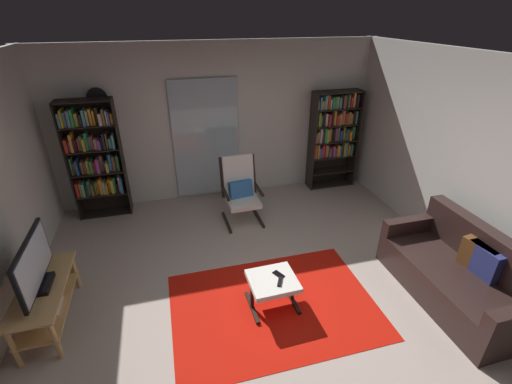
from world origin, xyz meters
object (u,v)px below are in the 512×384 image
Objects in this scene: lounge_armchair at (240,188)px; wall_clock at (97,97)px; tv_stand at (46,300)px; ottoman at (273,284)px; cell_phone at (278,274)px; tv_remote at (280,282)px; television at (34,266)px; bookshelf_near_tv at (94,156)px; leather_sofa at (459,275)px; bookshelf_near_sofa at (333,132)px.

wall_clock is (-1.94, 0.91, 1.32)m from lounge_armchair.
ottoman is at bearing -8.86° from tv_stand.
ottoman is 0.12m from cell_phone.
cell_phone is (0.00, -1.89, -0.16)m from lounge_armchair.
tv_remote is at bearing -129.01° from cell_phone.
bookshelf_near_tv is at bearing 82.28° from television.
tv_stand reaches higher than cell_phone.
wall_clock is (-1.86, 2.85, 1.54)m from ottoman.
wall_clock reaches higher than lounge_armchair.
bookshelf_near_sofa is at bearing 92.43° from leather_sofa.
tv_stand is 2.91m from lounge_armchair.
bookshelf_near_sofa reaches higher than ottoman.
tv_remote is 0.12m from cell_phone.
cell_phone is (-1.89, -2.66, -0.66)m from bookshelf_near_sofa.
bookshelf_near_tv is at bearing 160.80° from lounge_armchair.
bookshelf_near_tv reaches higher than leather_sofa.
leather_sofa is at bearing 16.71° from tv_remote.
television reaches higher than tv_stand.
bookshelf_near_sofa reaches higher than lounge_armchair.
bookshelf_near_tv is 12.98× the size of tv_remote.
tv_remote is (-2.05, 0.35, 0.07)m from leather_sofa.
leather_sofa is (0.13, -3.12, -0.73)m from bookshelf_near_sofa.
bookshelf_near_sofa is at bearing 28.25° from television.
lounge_armchair is at bearing -158.02° from bookshelf_near_sofa.
bookshelf_near_sofa is 2.11m from lounge_armchair.
tv_remote is 1.03× the size of cell_phone.
leather_sofa is at bearing -9.93° from tv_stand.
wall_clock reaches higher than cell_phone.
wall_clock is (-3.84, 0.15, 0.81)m from bookshelf_near_sofa.
ottoman is 1.84× the size of wall_clock.
lounge_armchair reaches higher than leather_sofa.
bookshelf_near_tv is 0.87m from wall_clock.
tv_remote is 3.79m from wall_clock.
tv_remote is at bearing -90.59° from lounge_armchair.
tv_stand reaches higher than ottoman.
tv_stand is 2.96m from wall_clock.
bookshelf_near_sofa is (4.33, 2.33, 0.28)m from television.
bookshelf_near_tv is 1.83× the size of lounge_armchair.
bookshelf_near_sofa reaches higher than cell_phone.
leather_sofa is at bearing -11.11° from ottoman.
tv_stand is 0.43m from television.
lounge_armchair is at bearing 130.78° from leather_sofa.
cell_phone is at bearing 31.02° from ottoman.
leather_sofa is at bearing -36.68° from bookshelf_near_tv.
wall_clock reaches higher than television.
television is 2.90m from lounge_armchair.
wall_clock is at bearing 78.68° from television.
television is 2.48m from tv_remote.
leather_sofa is 12.41× the size of cell_phone.
bookshelf_near_sofa reaches higher than tv_remote.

